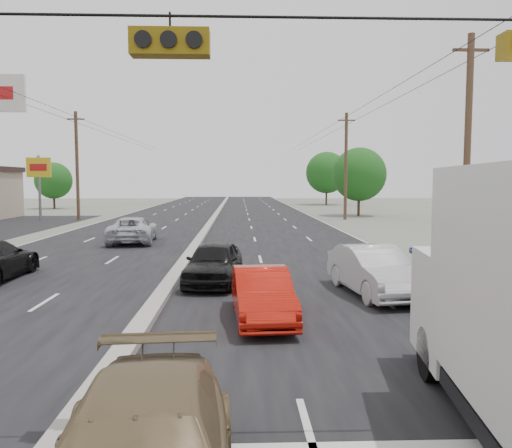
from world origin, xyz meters
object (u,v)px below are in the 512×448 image
object	(u,v)px
utility_pole_left_c	(77,165)
tree_right_mid	(359,174)
queue_car_d	(466,285)
tree_left_far	(53,181)
red_sedan	(262,295)
queue_car_a	(214,263)
oncoming_far	(133,230)
queue_car_b	(374,271)
pole_sign_far	(39,173)
tree_right_far	(327,173)
utility_pole_right_c	(346,165)
utility_pole_right_b	(467,147)

from	to	relation	value
utility_pole_left_c	tree_right_mid	size ratio (longest dim) A/B	1.40
tree_right_mid	queue_car_d	distance (m)	39.13
tree_left_far	red_sedan	bearing A→B (deg)	-65.20
utility_pole_left_c	queue_car_d	distance (m)	39.84
queue_car_a	oncoming_far	size ratio (longest dim) A/B	0.81
utility_pole_left_c	queue_car_a	bearing A→B (deg)	-64.47
tree_right_mid	queue_car_b	xyz separation A→B (m)	(-8.30, -36.31, -3.57)
utility_pole_left_c	queue_car_b	bearing A→B (deg)	-58.48
pole_sign_far	tree_left_far	bearing A→B (deg)	106.70
tree_left_far	oncoming_far	world-z (taller)	tree_left_far
tree_right_far	red_sedan	xyz separation A→B (m)	(-13.00, -64.10, -4.29)
utility_pole_right_c	tree_right_mid	world-z (taller)	utility_pole_right_c
tree_left_far	utility_pole_left_c	bearing A→B (deg)	-64.59
queue_car_d	utility_pole_right_b	bearing A→B (deg)	69.57
utility_pole_left_c	utility_pole_right_b	distance (m)	35.36
utility_pole_right_c	queue_car_b	size ratio (longest dim) A/B	2.14
pole_sign_far	queue_car_b	bearing A→B (deg)	-54.06
tree_left_far	red_sedan	distance (m)	59.68
tree_left_far	oncoming_far	bearing A→B (deg)	-64.07
red_sedan	queue_car_d	distance (m)	5.73
tree_right_mid	queue_car_d	xyz separation A→B (m)	(-6.31, -38.45, -3.59)
utility_pole_right_c	tree_right_far	bearing A→B (deg)	83.35
tree_right_mid	queue_car_d	bearing A→B (deg)	-99.32
utility_pole_right_b	red_sedan	distance (m)	13.89
utility_pole_right_c	tree_left_far	world-z (taller)	utility_pole_right_c
utility_pole_right_b	queue_car_b	distance (m)	9.61
tree_right_far	oncoming_far	distance (m)	51.54
tree_right_far	queue_car_d	size ratio (longest dim) A/B	1.58
tree_right_mid	tree_right_far	size ratio (longest dim) A/B	0.88
utility_pole_right_b	pole_sign_far	world-z (taller)	utility_pole_right_b
utility_pole_left_c	tree_right_mid	distance (m)	27.96
pole_sign_far	tree_left_far	size ratio (longest dim) A/B	0.98
utility_pole_right_b	tree_right_mid	bearing A→B (deg)	85.24
utility_pole_left_c	tree_right_far	xyz separation A→B (m)	(28.50, 30.00, -0.15)
tree_right_mid	pole_sign_far	bearing A→B (deg)	-170.84
pole_sign_far	red_sedan	bearing A→B (deg)	-60.88
utility_pole_right_c	oncoming_far	world-z (taller)	utility_pole_right_c
tree_left_far	oncoming_far	xyz separation A→B (m)	(18.18, -37.39, -2.96)
tree_right_far	red_sedan	bearing A→B (deg)	-101.46
tree_left_far	red_sedan	size ratio (longest dim) A/B	1.51
utility_pole_left_c	queue_car_a	xyz separation A→B (m)	(14.03, -29.38, -4.36)
utility_pole_right_c	queue_car_b	xyz separation A→B (m)	(-5.80, -31.31, -4.34)
utility_pole_right_b	tree_left_far	xyz separation A→B (m)	(-34.50, 45.00, -1.39)
tree_left_far	tree_right_far	size ratio (longest dim) A/B	0.75
red_sedan	oncoming_far	bearing A→B (deg)	108.66
utility_pole_left_c	queue_car_d	xyz separation A→B (m)	(21.19, -33.45, -4.36)
tree_right_mid	oncoming_far	world-z (taller)	tree_right_mid
pole_sign_far	oncoming_far	distance (m)	21.54
tree_right_mid	oncoming_far	bearing A→B (deg)	-130.05
utility_pole_right_b	red_sedan	xyz separation A→B (m)	(-9.50, -9.10, -4.44)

